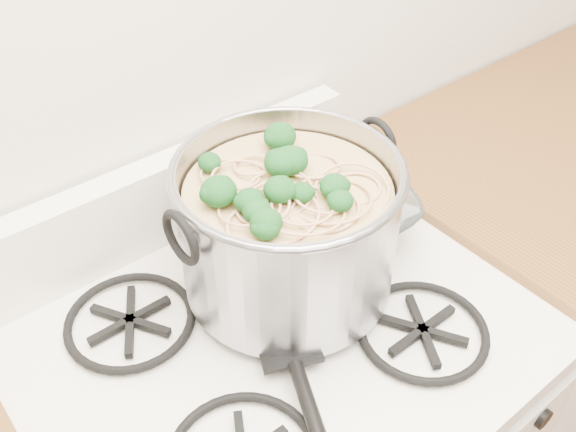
% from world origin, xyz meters
% --- Properties ---
extents(counter_right, '(1.00, 0.65, 0.92)m').
position_xyz_m(counter_right, '(0.88, 1.26, 0.46)').
color(counter_right, silver).
rests_on(counter_right, ground).
extents(stock_pot, '(0.38, 0.35, 0.23)m').
position_xyz_m(stock_pot, '(0.07, 1.32, 1.03)').
color(stock_pot, '#929199').
rests_on(stock_pot, gas_range).
extents(spatula, '(0.39, 0.40, 0.02)m').
position_xyz_m(spatula, '(-0.01, 1.23, 0.94)').
color(spatula, black).
rests_on(spatula, gas_range).
extents(glass_bowl, '(0.14, 0.14, 0.03)m').
position_xyz_m(glass_bowl, '(0.21, 1.38, 0.94)').
color(glass_bowl, white).
rests_on(glass_bowl, gas_range).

